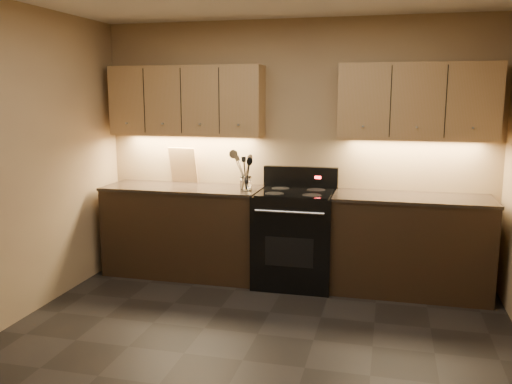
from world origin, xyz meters
TOP-DOWN VIEW (x-y plane):
  - floor at (0.00, 0.00)m, footprint 4.00×4.00m
  - wall_back at (0.00, 2.00)m, footprint 4.00×0.04m
  - counter_left at (-1.10, 1.70)m, footprint 1.62×0.62m
  - counter_right at (1.18, 1.70)m, footprint 1.46×0.62m
  - stove at (0.08, 1.68)m, footprint 0.76×0.68m
  - upper_cab_left at (-1.10, 1.85)m, footprint 1.60×0.30m
  - upper_cab_right at (1.18, 1.85)m, footprint 1.44×0.30m
  - outlet_plate at (-1.30, 1.99)m, footprint 0.08×0.01m
  - utensil_crock at (-0.42, 1.66)m, footprint 0.13×0.13m
  - cutting_board at (-1.19, 1.95)m, footprint 0.31×0.13m
  - wooden_spoon at (-0.45, 1.66)m, footprint 0.13×0.09m
  - black_spoon at (-0.43, 1.69)m, footprint 0.13×0.16m
  - black_turner at (-0.41, 1.65)m, footprint 0.13×0.15m
  - steel_spatula at (-0.40, 1.69)m, footprint 0.21×0.15m
  - steel_skimmer at (-0.39, 1.66)m, footprint 0.26×0.13m

SIDE VIEW (x-z plane):
  - floor at x=0.00m, z-range 0.00..0.00m
  - counter_left at x=-1.10m, z-range 0.00..0.93m
  - counter_right at x=1.18m, z-range 0.00..0.93m
  - stove at x=0.08m, z-range -0.09..1.05m
  - utensil_crock at x=-0.42m, z-range 0.92..1.06m
  - black_turner at x=-0.41m, z-range 0.94..1.28m
  - black_spoon at x=-0.43m, z-range 0.94..1.28m
  - wooden_spoon at x=-0.45m, z-range 0.94..1.28m
  - cutting_board at x=-1.19m, z-range 0.93..1.31m
  - outlet_plate at x=-1.30m, z-range 1.06..1.18m
  - steel_spatula at x=-0.40m, z-range 0.94..1.31m
  - steel_skimmer at x=-0.39m, z-range 0.94..1.34m
  - wall_back at x=0.00m, z-range 0.00..2.60m
  - upper_cab_left at x=-1.10m, z-range 1.45..2.15m
  - upper_cab_right at x=1.18m, z-range 1.45..2.15m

